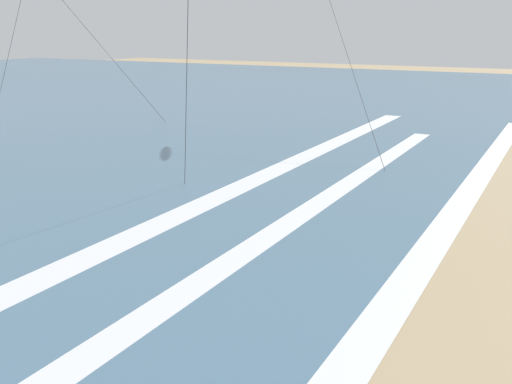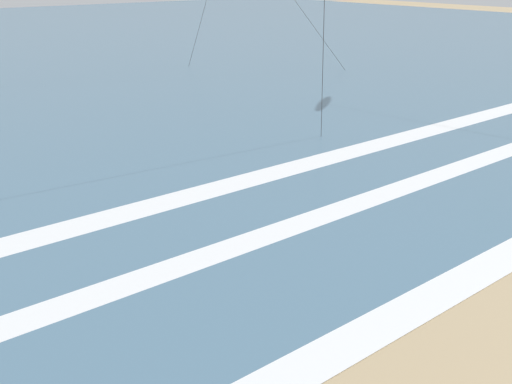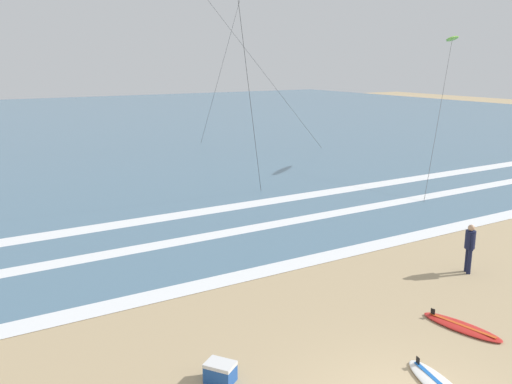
{
  "view_description": "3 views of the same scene",
  "coord_description": "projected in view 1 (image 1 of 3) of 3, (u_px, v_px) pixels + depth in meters",
  "views": [
    {
      "loc": [
        -9.53,
        4.97,
        5.55
      ],
      "look_at": [
        0.15,
        10.28,
        2.38
      ],
      "focal_mm": 40.1,
      "sensor_mm": 36.0,
      "label": 1
    },
    {
      "loc": [
        -7.61,
        2.32,
        6.03
      ],
      "look_at": [
        -0.78,
        11.03,
        1.61
      ],
      "focal_mm": 39.89,
      "sensor_mm": 36.0,
      "label": 2
    },
    {
      "loc": [
        -7.23,
        -6.2,
        6.62
      ],
      "look_at": [
        1.78,
        8.76,
        2.37
      ],
      "focal_mm": 38.09,
      "sensor_mm": 36.0,
      "label": 3
    }
  ],
  "objects": [
    {
      "name": "wave_foam_mid_break",
      "position": [
        206.0,
        278.0,
        13.15
      ],
      "size": [
        42.46,
        0.82,
        0.01
      ],
      "primitive_type": "cube",
      "color": "white",
      "rests_on": "ocean_surface"
    },
    {
      "name": "wave_foam_outer_break",
      "position": [
        79.0,
        262.0,
        14.07
      ],
      "size": [
        55.8,
        1.03,
        0.01
      ],
      "primitive_type": "cube",
      "color": "white",
      "rests_on": "ocean_surface"
    },
    {
      "name": "wave_foam_shoreline",
      "position": [
        394.0,
        302.0,
        12.02
      ],
      "size": [
        53.49,
        0.86,
        0.01
      ],
      "primitive_type": "cube",
      "color": "white",
      "rests_on": "ocean_surface"
    }
  ]
}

